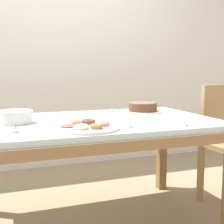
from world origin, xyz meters
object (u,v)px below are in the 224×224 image
object	(u,v)px
tealight_centre	(112,111)
tealight_near_cakes	(185,124)
cake_chocolate_round	(143,108)
pastry_platter	(86,127)
tealight_near_front	(16,131)
tealight_left_edge	(129,126)
plate_stack	(15,117)

from	to	relation	value
tealight_centre	tealight_near_cakes	bearing A→B (deg)	-74.78
cake_chocolate_round	pastry_platter	distance (m)	0.78
pastry_platter	tealight_near_cakes	xyz separation A→B (m)	(0.57, -0.11, -0.00)
tealight_near_front	tealight_near_cakes	bearing A→B (deg)	-7.34
tealight_near_front	tealight_left_edge	distance (m)	0.62
pastry_platter	tealight_left_edge	xyz separation A→B (m)	(0.24, -0.06, -0.00)
tealight_centre	pastry_platter	bearing A→B (deg)	-121.70
cake_chocolate_round	tealight_near_cakes	world-z (taller)	cake_chocolate_round
plate_stack	tealight_near_cakes	world-z (taller)	plate_stack
cake_chocolate_round	pastry_platter	world-z (taller)	cake_chocolate_round
tealight_centre	tealight_left_edge	world-z (taller)	same
tealight_near_cakes	tealight_left_edge	size ratio (longest dim) A/B	1.00
pastry_platter	tealight_near_front	bearing A→B (deg)	177.49
cake_chocolate_round	plate_stack	xyz separation A→B (m)	(-0.95, -0.19, 0.00)
tealight_near_front	tealight_left_edge	bearing A→B (deg)	-6.92
cake_chocolate_round	tealight_centre	distance (m)	0.24
cake_chocolate_round	plate_stack	size ratio (longest dim) A/B	1.36
tealight_near_front	pastry_platter	bearing A→B (deg)	-2.51
tealight_near_cakes	cake_chocolate_round	bearing A→B (deg)	88.08
tealight_near_front	cake_chocolate_round	bearing A→B (deg)	26.99
cake_chocolate_round	tealight_near_cakes	bearing A→B (deg)	-91.92
cake_chocolate_round	plate_stack	distance (m)	0.97
plate_stack	tealight_centre	bearing A→B (deg)	21.44
cake_chocolate_round	tealight_near_front	bearing A→B (deg)	-153.01
pastry_platter	plate_stack	distance (m)	0.48
tealight_centre	tealight_near_cakes	distance (m)	0.74
pastry_platter	tealight_centre	xyz separation A→B (m)	(0.38, 0.61, -0.00)
pastry_platter	tealight_centre	distance (m)	0.72
cake_chocolate_round	tealight_near_cakes	distance (m)	0.61
tealight_centre	tealight_near_cakes	world-z (taller)	same
tealight_near_cakes	tealight_left_edge	xyz separation A→B (m)	(-0.33, 0.05, 0.00)
tealight_near_front	tealight_left_edge	size ratio (longest dim) A/B	1.00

